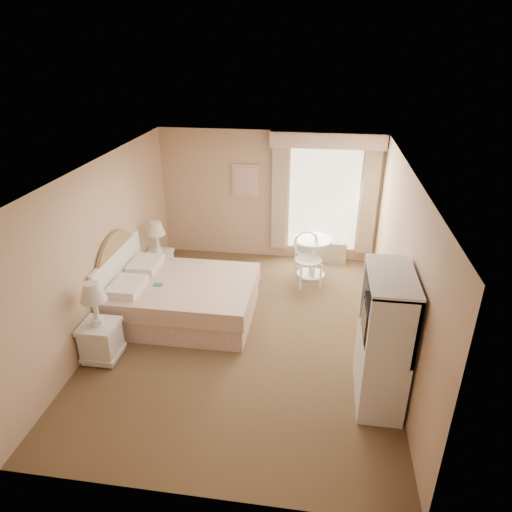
% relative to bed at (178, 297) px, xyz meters
% --- Properties ---
extents(room, '(4.21, 5.51, 2.51)m').
position_rel_bed_xyz_m(room, '(1.12, -0.29, 0.89)').
color(room, brown).
rests_on(room, ground).
extents(window, '(2.05, 0.22, 2.51)m').
position_rel_bed_xyz_m(window, '(2.17, 2.36, 0.99)').
color(window, white).
rests_on(window, room).
extents(framed_art, '(0.52, 0.04, 0.62)m').
position_rel_bed_xyz_m(framed_art, '(0.67, 2.42, 1.19)').
color(framed_art, '#D6AE84').
rests_on(framed_art, room).
extents(bed, '(2.14, 1.67, 1.48)m').
position_rel_bed_xyz_m(bed, '(0.00, 0.00, 0.00)').
color(bed, tan).
rests_on(bed, room).
extents(nightstand_near, '(0.48, 0.48, 1.16)m').
position_rel_bed_xyz_m(nightstand_near, '(-0.72, -1.17, 0.08)').
color(nightstand_near, silver).
rests_on(nightstand_near, room).
extents(nightstand_far, '(0.45, 0.45, 1.09)m').
position_rel_bed_xyz_m(nightstand_far, '(-0.72, 1.20, 0.06)').
color(nightstand_far, silver).
rests_on(nightstand_far, room).
extents(round_table, '(0.69, 0.69, 0.73)m').
position_rel_bed_xyz_m(round_table, '(2.01, 1.72, 0.13)').
color(round_table, white).
rests_on(round_table, room).
extents(cafe_chair, '(0.60, 0.60, 0.97)m').
position_rel_bed_xyz_m(cafe_chair, '(1.94, 1.37, 0.21)').
color(cafe_chair, white).
rests_on(cafe_chair, room).
extents(armoire, '(0.51, 1.02, 1.69)m').
position_rel_bed_xyz_m(armoire, '(2.93, -1.38, 0.35)').
color(armoire, silver).
rests_on(armoire, room).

